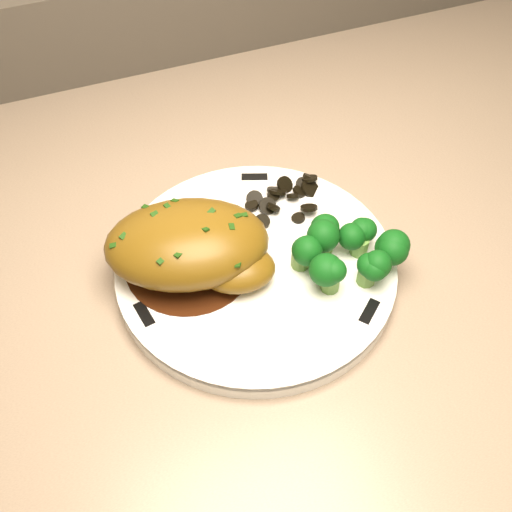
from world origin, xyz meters
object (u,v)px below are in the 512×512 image
object	(u,v)px
counter	(227,428)
chicken_breast	(193,246)
plate	(256,268)
broccoli_florets	(346,251)

from	to	relation	value
counter	chicken_breast	xyz separation A→B (m)	(-0.03, -0.04, 0.49)
counter	chicken_breast	bearing A→B (deg)	-127.02
plate	broccoli_florets	bearing A→B (deg)	-24.03
counter	chicken_breast	distance (m)	0.49
plate	chicken_breast	size ratio (longest dim) A/B	1.55
plate	chicken_breast	distance (m)	0.07
plate	broccoli_florets	size ratio (longest dim) A/B	2.67
plate	broccoli_florets	xyz separation A→B (m)	(0.08, -0.03, 0.03)
plate	chicken_breast	world-z (taller)	chicken_breast
chicken_breast	plate	bearing A→B (deg)	-1.54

